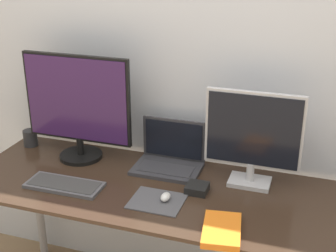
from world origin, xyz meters
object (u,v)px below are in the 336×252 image
object	(u,v)px
monitor_right	(253,136)
laptop	(170,156)
book	(222,230)
monitor_left	(77,106)
keyboard	(64,185)
mouse	(165,197)
mug	(30,138)
power_brick	(197,188)

from	to	relation	value
monitor_right	laptop	bearing A→B (deg)	173.95
monitor_right	book	size ratio (longest dim) A/B	1.80
monitor_right	book	bearing A→B (deg)	-95.09
monitor_left	book	bearing A→B (deg)	-26.87
keyboard	mouse	bearing A→B (deg)	3.37
mouse	mug	xyz separation A→B (m)	(-0.89, 0.31, 0.02)
monitor_right	laptop	distance (m)	0.45
monitor_right	monitor_left	bearing A→B (deg)	-180.00
laptop	power_brick	world-z (taller)	laptop
laptop	book	bearing A→B (deg)	-51.83
book	mug	world-z (taller)	mug
mouse	mug	distance (m)	0.94
monitor_left	power_brick	size ratio (longest dim) A/B	5.72
laptop	book	xyz separation A→B (m)	(0.37, -0.47, -0.04)
laptop	mug	distance (m)	0.80
book	mug	distance (m)	1.26
monitor_right	keyboard	xyz separation A→B (m)	(-0.80, -0.30, -0.23)
monitor_right	book	distance (m)	0.48
mug	mouse	bearing A→B (deg)	-19.58
monitor_left	mouse	distance (m)	0.67
monitor_left	mouse	bearing A→B (deg)	-26.07
monitor_left	mouse	world-z (taller)	monitor_left
monitor_left	monitor_right	xyz separation A→B (m)	(0.87, 0.00, -0.04)
power_brick	monitor_left	bearing A→B (deg)	167.28
book	power_brick	distance (m)	0.32
power_brick	laptop	bearing A→B (deg)	135.15
book	monitor_right	bearing A→B (deg)	84.91
monitor_left	mouse	size ratio (longest dim) A/B	8.82
monitor_right	keyboard	world-z (taller)	monitor_right
monitor_left	power_brick	xyz separation A→B (m)	(0.66, -0.15, -0.26)
monitor_left	mug	world-z (taller)	monitor_left
book	mouse	bearing A→B (deg)	151.59
monitor_right	mouse	world-z (taller)	monitor_right
keyboard	mouse	size ratio (longest dim) A/B	5.58
monitor_left	keyboard	bearing A→B (deg)	-75.90
monitor_left	book	world-z (taller)	monitor_left
power_brick	mug	bearing A→B (deg)	168.98
laptop	book	world-z (taller)	laptop
monitor_right	book	xyz separation A→B (m)	(-0.04, -0.42, -0.23)
mug	power_brick	world-z (taller)	mug
keyboard	mug	world-z (taller)	mug
monitor_left	power_brick	distance (m)	0.73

